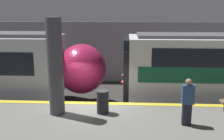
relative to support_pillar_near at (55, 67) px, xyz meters
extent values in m
plane|color=#33302D|center=(1.10, 1.27, -2.79)|extent=(120.00, 120.00, 0.00)
cube|color=gold|center=(1.10, 1.12, -1.73)|extent=(40.00, 0.30, 0.01)
cube|color=#939399|center=(1.10, 8.44, -0.77)|extent=(50.00, 0.15, 4.02)
cylinder|color=#47474C|center=(0.00, 0.00, 0.00)|extent=(0.55, 0.55, 3.48)
ellipsoid|color=#B21E4C|center=(0.28, 3.79, -0.89)|extent=(2.42, 2.69, 2.47)
sphere|color=#F2EFCC|center=(1.23, 3.79, -1.33)|extent=(0.20, 0.20, 0.20)
cube|color=black|center=(2.51, 3.79, -0.98)|extent=(0.25, 2.86, 2.36)
cube|color=black|center=(2.51, 3.79, 0.20)|extent=(0.25, 2.57, 0.94)
sphere|color=#EA4C42|center=(2.35, 3.13, -1.39)|extent=(0.18, 0.18, 0.18)
sphere|color=#EA4C42|center=(2.35, 4.45, -1.39)|extent=(0.18, 0.18, 0.18)
cube|color=black|center=(4.50, -0.73, -1.37)|extent=(0.28, 0.20, 0.73)
cube|color=navy|center=(4.50, -0.73, -0.69)|extent=(0.38, 0.24, 0.63)
sphere|color=#9E7051|center=(4.50, -0.73, -0.27)|extent=(0.21, 0.21, 0.21)
cylinder|color=#232328|center=(1.66, 0.13, -1.31)|extent=(0.44, 0.44, 0.85)
camera|label=1|loc=(2.50, -8.91, 1.95)|focal=42.00mm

